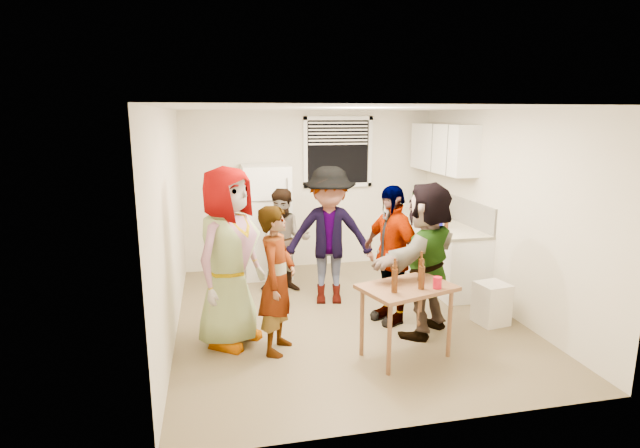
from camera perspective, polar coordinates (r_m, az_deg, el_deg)
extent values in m
cube|color=white|center=(7.63, -6.14, 0.35)|extent=(0.70, 0.70, 1.70)
cube|color=white|center=(7.69, 13.03, -3.03)|extent=(0.60, 2.20, 0.86)
cube|color=beige|center=(7.59, 13.19, 0.25)|extent=(0.64, 2.22, 0.04)
cube|color=#B1ACA1|center=(7.68, 15.19, 1.80)|extent=(0.03, 2.20, 0.36)
cube|color=white|center=(7.68, 13.84, 8.43)|extent=(0.34, 1.60, 0.70)
cylinder|color=white|center=(7.54, 13.18, 0.34)|extent=(0.13, 0.13, 0.28)
cylinder|color=black|center=(8.49, 10.69, 1.76)|extent=(0.07, 0.07, 0.29)
cylinder|color=#47230C|center=(7.09, 14.21, -0.47)|extent=(0.06, 0.06, 0.22)
cylinder|color=#0C0AC3|center=(7.00, 13.45, -0.59)|extent=(0.09, 0.09, 0.13)
cube|color=gold|center=(7.93, 13.74, 1.42)|extent=(0.02, 0.18, 0.15)
cube|color=white|center=(6.31, 19.02, -8.54)|extent=(0.38, 0.38, 0.49)
cylinder|color=#47230C|center=(5.06, 8.47, -7.02)|extent=(0.05, 0.05, 0.21)
cylinder|color=red|center=(5.08, 13.23, -7.17)|extent=(0.09, 0.09, 0.12)
imported|color=gray|center=(5.68, -10.01, -13.12)|extent=(2.09, 1.94, 0.61)
imported|color=#141933|center=(5.45, -4.75, -14.13)|extent=(1.64, 1.16, 0.37)
imported|color=brown|center=(7.13, -3.93, -7.58)|extent=(0.86, 1.52, 0.55)
imported|color=#444348|center=(6.72, 1.02, -8.83)|extent=(1.50, 1.99, 0.67)
imported|color=black|center=(6.20, 7.89, -10.81)|extent=(1.87, 1.45, 0.40)
imported|color=#D56340|center=(5.95, 11.71, -11.97)|extent=(2.34, 2.36, 0.51)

